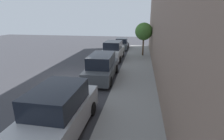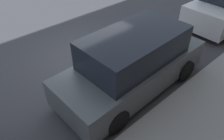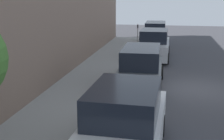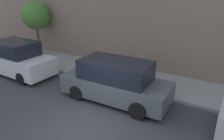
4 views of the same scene
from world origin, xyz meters
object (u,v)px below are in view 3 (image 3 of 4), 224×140
Objects in this scene: parked_minivan_nearest at (155,33)px; parking_meter_near at (138,31)px; parked_suv_second at (154,45)px; parked_suv_fourth at (124,125)px; parked_minivan_third at (141,68)px.

parked_minivan_nearest is 3.25× the size of parking_meter_near.
parking_meter_near is at bearing -75.15° from parked_suv_second.
parked_suv_fourth is 3.20× the size of parking_meter_near.
parked_minivan_third is 6.60m from parked_suv_fourth.
parking_meter_near is (1.59, -13.58, 0.16)m from parked_minivan_third.
parked_suv_second is at bearing -90.14° from parked_suv_fourth.
parked_suv_second is 13.31m from parked_suv_fourth.
parked_minivan_third reaches higher than parking_meter_near.
parked_suv_fourth is at bearing 89.86° from parked_suv_second.
parked_minivan_nearest is at bearing -89.39° from parked_suv_fourth.
parking_meter_near is at bearing -84.93° from parked_suv_fourth.
parked_minivan_third is (0.23, 6.71, -0.01)m from parked_suv_second.
parked_minivan_third is 1.02× the size of parked_suv_fourth.
parked_minivan_nearest is 1.02× the size of parked_suv_second.
parked_minivan_nearest is 6.66m from parked_suv_second.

